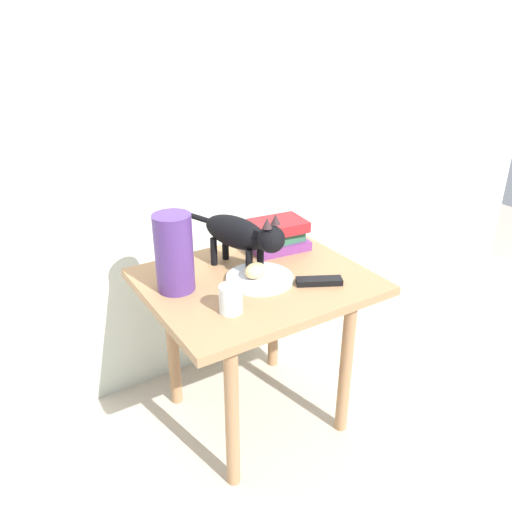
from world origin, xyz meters
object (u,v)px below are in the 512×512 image
object	(u,v)px
plate	(259,278)
book_stack	(276,235)
cat	(242,234)
green_vase	(174,253)
bread_roll	(255,271)
candle_jar	(231,300)
tv_remote	(319,281)
side_table	(256,300)

from	to	relation	value
plate	book_stack	bearing A→B (deg)	43.92
cat	green_vase	world-z (taller)	green_vase
bread_roll	book_stack	bearing A→B (deg)	41.28
plate	book_stack	world-z (taller)	book_stack
candle_jar	tv_remote	bearing A→B (deg)	-0.20
cat	book_stack	xyz separation A→B (m)	(0.20, 0.08, -0.07)
green_vase	candle_jar	size ratio (longest dim) A/B	2.97
bread_roll	cat	world-z (taller)	cat
bread_roll	green_vase	size ratio (longest dim) A/B	0.32
cat	green_vase	distance (m)	0.25
side_table	plate	bearing A→B (deg)	-91.59
book_stack	green_vase	distance (m)	0.46
candle_jar	tv_remote	distance (m)	0.33
green_vase	bread_roll	bearing A→B (deg)	-20.23
side_table	green_vase	bearing A→B (deg)	164.98
book_stack	candle_jar	size ratio (longest dim) A/B	2.73
bread_roll	tv_remote	world-z (taller)	bread_roll
side_table	plate	xyz separation A→B (m)	(-0.00, -0.02, 0.09)
green_vase	book_stack	bearing A→B (deg)	11.34
plate	bread_roll	size ratio (longest dim) A/B	2.79
cat	candle_jar	bearing A→B (deg)	-127.51
bread_roll	tv_remote	bearing A→B (deg)	-37.02
book_stack	green_vase	world-z (taller)	green_vase
side_table	book_stack	distance (m)	0.28
cat	green_vase	size ratio (longest dim) A/B	1.81
plate	tv_remote	world-z (taller)	tv_remote
plate	green_vase	size ratio (longest dim) A/B	0.88
cat	tv_remote	bearing A→B (deg)	-53.87
plate	candle_jar	xyz separation A→B (m)	(-0.18, -0.12, 0.03)
bread_roll	book_stack	size ratio (longest dim) A/B	0.35
book_stack	tv_remote	distance (m)	0.31
plate	candle_jar	size ratio (longest dim) A/B	2.63
cat	book_stack	world-z (taller)	cat
side_table	bread_roll	xyz separation A→B (m)	(-0.02, -0.02, 0.13)
plate	book_stack	distance (m)	0.27
cat	green_vase	xyz separation A→B (m)	(-0.25, -0.01, -0.01)
side_table	candle_jar	size ratio (longest dim) A/B	8.57
plate	cat	distance (m)	0.16
plate	cat	bearing A→B (deg)	94.93
bread_roll	green_vase	distance (m)	0.27
bread_roll	side_table	bearing A→B (deg)	52.23
tv_remote	green_vase	bearing A→B (deg)	179.70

